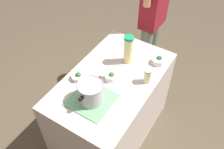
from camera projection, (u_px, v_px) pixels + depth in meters
name	position (u px, v px, depth m)	size (l,w,h in m)	color
ground_plane	(112.00, 130.00, 2.86)	(8.00, 8.00, 0.00)	brown
counter_slab	(112.00, 107.00, 2.55)	(1.24, 0.75, 0.87)	beige
dish_cloth	(91.00, 100.00, 2.07)	(0.34, 0.35, 0.01)	#72AF7A
cooking_pot	(91.00, 92.00, 1.99)	(0.28, 0.22, 0.18)	#B7B7BC
lemonade_pitcher	(128.00, 49.00, 2.29)	(0.09, 0.09, 0.29)	#F8E693
mason_jar	(147.00, 76.00, 2.16)	(0.07, 0.07, 0.14)	beige
broccoli_bowl_front	(78.00, 76.00, 2.22)	(0.11, 0.11, 0.08)	silver
broccoli_bowl_center	(158.00, 60.00, 2.36)	(0.12, 0.12, 0.08)	silver
broccoli_bowl_back	(111.00, 77.00, 2.21)	(0.10, 0.10, 0.08)	silver
person_cook	(153.00, 17.00, 2.83)	(0.50, 0.21, 1.67)	slate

